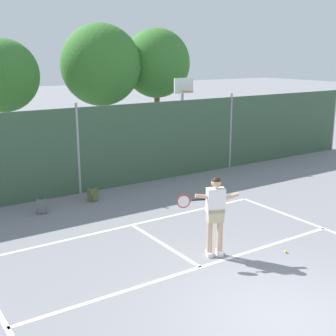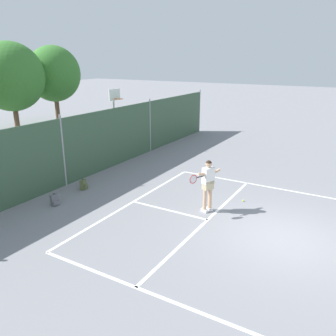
{
  "view_description": "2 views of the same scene",
  "coord_description": "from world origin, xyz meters",
  "px_view_note": "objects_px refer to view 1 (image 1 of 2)",
  "views": [
    {
      "loc": [
        -5.62,
        -4.71,
        4.49
      ],
      "look_at": [
        1.66,
        6.23,
        1.2
      ],
      "focal_mm": 49.02,
      "sensor_mm": 36.0,
      "label": 1
    },
    {
      "loc": [
        -9.63,
        -1.64,
        5.15
      ],
      "look_at": [
        1.58,
        4.93,
        0.98
      ],
      "focal_mm": 36.94,
      "sensor_mm": 36.0,
      "label": 2
    }
  ],
  "objects_px": {
    "basketball_hoop": "(183,109)",
    "backpack_grey": "(42,207)",
    "tennis_ball": "(286,252)",
    "backpack_olive": "(93,195)",
    "tennis_player": "(215,209)"
  },
  "relations": [
    {
      "from": "backpack_grey",
      "to": "tennis_player",
      "type": "bearing_deg",
      "value": -65.09
    },
    {
      "from": "basketball_hoop",
      "to": "backpack_grey",
      "type": "xyz_separation_m",
      "value": [
        -6.85,
        -2.6,
        -2.12
      ]
    },
    {
      "from": "backpack_grey",
      "to": "backpack_olive",
      "type": "xyz_separation_m",
      "value": [
        1.7,
        0.22,
        0.0
      ]
    },
    {
      "from": "backpack_olive",
      "to": "tennis_ball",
      "type": "bearing_deg",
      "value": -70.95
    },
    {
      "from": "tennis_player",
      "to": "backpack_olive",
      "type": "relative_size",
      "value": 4.01
    },
    {
      "from": "basketball_hoop",
      "to": "backpack_grey",
      "type": "relative_size",
      "value": 7.67
    },
    {
      "from": "tennis_player",
      "to": "backpack_grey",
      "type": "distance_m",
      "value": 5.59
    },
    {
      "from": "basketball_hoop",
      "to": "backpack_grey",
      "type": "distance_m",
      "value": 7.63
    },
    {
      "from": "tennis_ball",
      "to": "backpack_olive",
      "type": "xyz_separation_m",
      "value": [
        -2.09,
        6.05,
        0.16
      ]
    },
    {
      "from": "tennis_player",
      "to": "tennis_ball",
      "type": "relative_size",
      "value": 28.1
    },
    {
      "from": "tennis_ball",
      "to": "basketball_hoop",
      "type": "bearing_deg",
      "value": 70.05
    },
    {
      "from": "backpack_grey",
      "to": "basketball_hoop",
      "type": "bearing_deg",
      "value": 20.8
    },
    {
      "from": "basketball_hoop",
      "to": "backpack_olive",
      "type": "bearing_deg",
      "value": -155.16
    },
    {
      "from": "tennis_player",
      "to": "tennis_ball",
      "type": "height_order",
      "value": "tennis_player"
    },
    {
      "from": "tennis_player",
      "to": "tennis_ball",
      "type": "xyz_separation_m",
      "value": [
        1.47,
        -0.83,
        -1.08
      ]
    }
  ]
}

